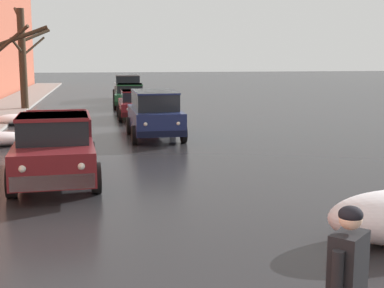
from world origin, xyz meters
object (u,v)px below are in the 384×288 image
bare_tree_far_down_block (23,56)px  pedestrian_with_coffee (347,279)px  sedan_green_parked_far_down_block (130,95)px  pickup_truck_maroon_approaching_near_lane (55,147)px  sedan_maroon_parked_kerbside_mid (137,104)px  suv_grey_queued_behind_truck (127,86)px  suv_darkblue_parked_kerbside_close (155,113)px

bare_tree_far_down_block → pedestrian_with_coffee: 28.56m
sedan_green_parked_far_down_block → pickup_truck_maroon_approaching_near_lane: bearing=-98.9°
bare_tree_far_down_block → sedan_maroon_parked_kerbside_mid: bearing=-41.0°
pickup_truck_maroon_approaching_near_lane → pedestrian_with_coffee: (3.42, -9.11, 0.15)m
sedan_green_parked_far_down_block → suv_grey_queued_behind_truck: size_ratio=0.90×
bare_tree_far_down_block → sedan_maroon_parked_kerbside_mid: (6.12, -5.33, -2.37)m
suv_grey_queued_behind_truck → bare_tree_far_down_block: bearing=-134.6°
pickup_truck_maroon_approaching_near_lane → pedestrian_with_coffee: bearing=-69.4°
pickup_truck_maroon_approaching_near_lane → sedan_green_parked_far_down_block: bearing=81.1°
bare_tree_far_down_block → suv_grey_queued_behind_truck: 9.21m
pedestrian_with_coffee → bare_tree_far_down_block: bearing=103.2°
pickup_truck_maroon_approaching_near_lane → pedestrian_with_coffee: 9.73m
suv_darkblue_parked_kerbside_close → sedan_green_parked_far_down_block: 12.76m
sedan_green_parked_far_down_block → bare_tree_far_down_block: bearing=-172.1°
bare_tree_far_down_block → sedan_green_parked_far_down_block: bare_tree_far_down_block is taller
pedestrian_with_coffee → suv_darkblue_parked_kerbside_close: bearing=90.7°
suv_darkblue_parked_kerbside_close → pedestrian_with_coffee: bearing=-89.3°
sedan_green_parked_far_down_block → pedestrian_with_coffee: size_ratio=2.50×
suv_darkblue_parked_kerbside_close → sedan_green_parked_far_down_block: bearing=90.8°
bare_tree_far_down_block → pedestrian_with_coffee: bare_tree_far_down_block is taller
bare_tree_far_down_block → suv_grey_queued_behind_truck: bare_tree_far_down_block is taller
suv_darkblue_parked_kerbside_close → sedan_maroon_parked_kerbside_mid: suv_darkblue_parked_kerbside_close is taller
pickup_truck_maroon_approaching_near_lane → sedan_maroon_parked_kerbside_mid: size_ratio=1.34×
suv_grey_queued_behind_truck → sedan_maroon_parked_kerbside_mid: bearing=-90.8°
sedan_green_parked_far_down_block → suv_grey_queued_behind_truck: 5.54m
suv_grey_queued_behind_truck → pedestrian_with_coffee: suv_grey_queued_behind_truck is taller
bare_tree_far_down_block → suv_darkblue_parked_kerbside_close: size_ratio=1.37×
sedan_maroon_parked_kerbside_mid → pedestrian_with_coffee: pedestrian_with_coffee is taller
suv_darkblue_parked_kerbside_close → pedestrian_with_coffee: (0.20, -15.82, 0.05)m
suv_darkblue_parked_kerbside_close → sedan_maroon_parked_kerbside_mid: bearing=91.7°
bare_tree_far_down_block → sedan_green_parked_far_down_block: (6.14, 0.85, -2.37)m
bare_tree_far_down_block → pickup_truck_maroon_approaching_near_lane: (3.10, -18.63, -2.24)m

